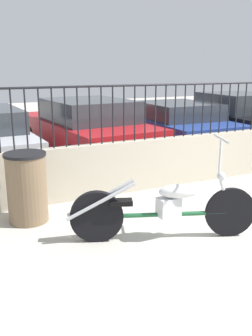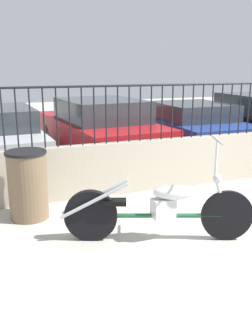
# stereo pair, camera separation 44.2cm
# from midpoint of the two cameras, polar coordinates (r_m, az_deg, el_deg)

# --- Properties ---
(low_wall) EXTENTS (10.58, 0.18, 0.88)m
(low_wall) POSITION_cam_midpoint_polar(r_m,az_deg,el_deg) (7.06, 12.94, 1.15)
(low_wall) COLOR #B2A893
(low_wall) RESTS_ON ground_plane
(fence_railing) EXTENTS (10.58, 0.04, 0.94)m
(fence_railing) POSITION_cam_midpoint_polar(r_m,az_deg,el_deg) (6.88, 13.47, 9.75)
(fence_railing) COLOR black
(fence_railing) RESTS_ON low_wall
(motorcycle_green) EXTENTS (2.28, 0.99, 1.30)m
(motorcycle_green) POSITION_cam_midpoint_polar(r_m,az_deg,el_deg) (4.66, 6.47, -6.25)
(motorcycle_green) COLOR black
(motorcycle_green) RESTS_ON ground_plane
(trash_bin) EXTENTS (0.57, 0.57, 0.98)m
(trash_bin) POSITION_cam_midpoint_polar(r_m,az_deg,el_deg) (5.40, -12.49, -2.56)
(trash_bin) COLOR brown
(trash_bin) RESTS_ON ground_plane
(car_red) EXTENTS (2.23, 4.59, 1.38)m
(car_red) POSITION_cam_midpoint_polar(r_m,az_deg,el_deg) (8.94, -2.72, 6.10)
(car_red) COLOR black
(car_red) RESTS_ON ground_plane
(car_blue) EXTENTS (1.88, 4.08, 1.23)m
(car_blue) POSITION_cam_midpoint_polar(r_m,az_deg,el_deg) (9.89, 10.82, 6.37)
(car_blue) COLOR black
(car_blue) RESTS_ON ground_plane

